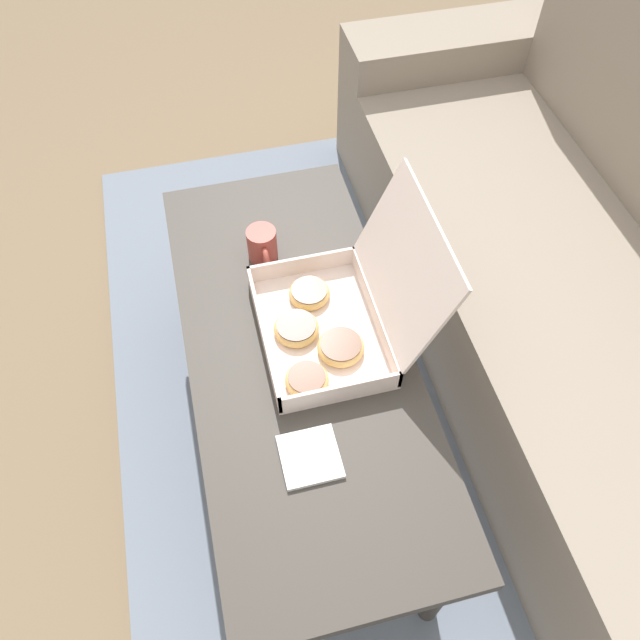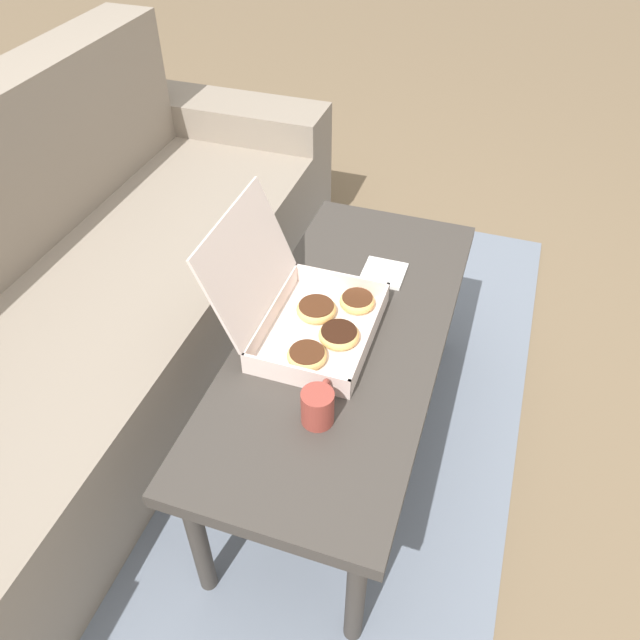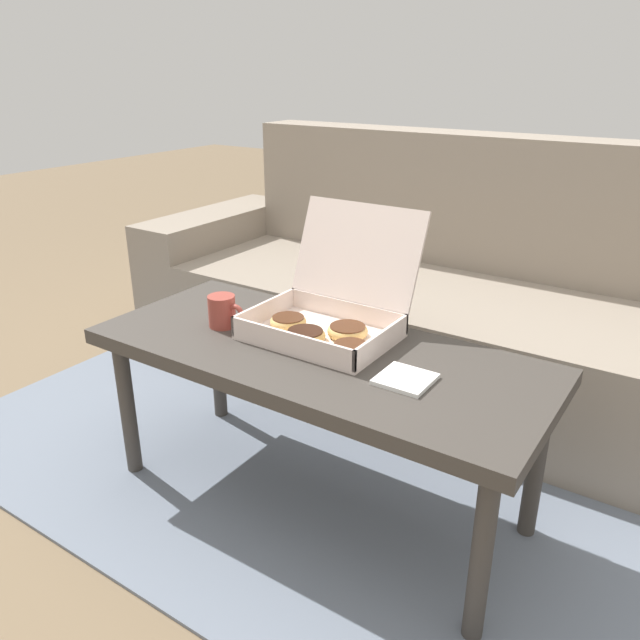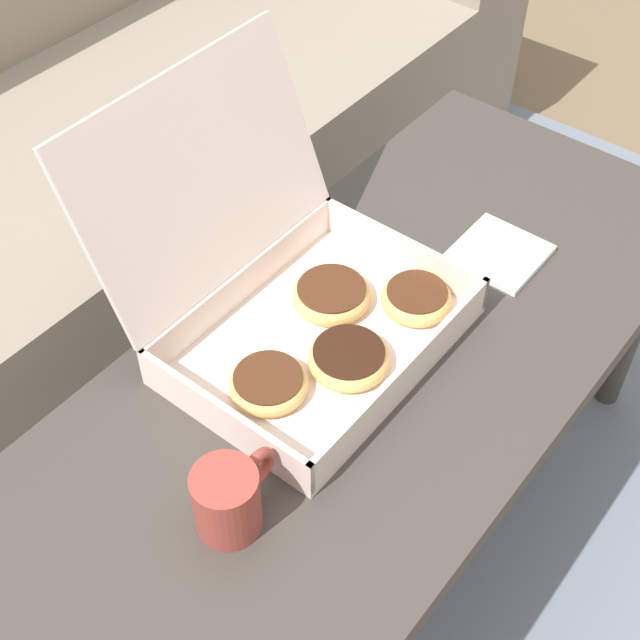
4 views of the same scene
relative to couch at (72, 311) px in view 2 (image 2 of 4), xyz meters
name	(u,v)px [view 2 (image 2 of 4)]	position (x,y,z in m)	size (l,w,h in m)	color
ground_plane	(319,437)	(0.00, -0.81, -0.30)	(12.00, 12.00, 0.00)	#756047
area_rug	(231,412)	(0.00, -0.51, -0.29)	(2.55, 1.78, 0.01)	slate
couch	(72,311)	(0.00, 0.00, 0.00)	(2.43, 0.80, 0.90)	gray
coffee_table	(345,346)	(0.00, -0.88, 0.12)	(1.18, 0.50, 0.47)	#3D3833
pastry_box	(309,313)	(-0.02, -0.79, 0.23)	(0.37, 0.37, 0.31)	silver
coffee_mug	(318,406)	(-0.29, -0.90, 0.22)	(0.11, 0.07, 0.09)	#993D33
napkin_stack	(384,273)	(0.27, -0.91, 0.18)	(0.12, 0.12, 0.01)	white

